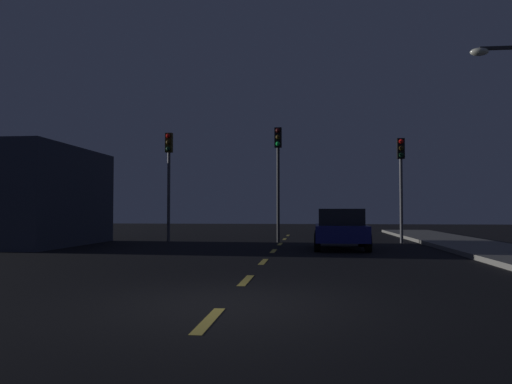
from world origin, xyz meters
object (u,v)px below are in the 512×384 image
at_px(traffic_signal_left, 169,165).
at_px(traffic_signal_right, 401,169).
at_px(car_stopped_ahead, 341,229).
at_px(traffic_signal_center, 278,162).

bearing_deg(traffic_signal_left, traffic_signal_right, -0.00).
height_order(traffic_signal_right, car_stopped_ahead, traffic_signal_right).
distance_m(traffic_signal_left, traffic_signal_right, 10.46).
bearing_deg(traffic_signal_right, car_stopped_ahead, -127.22).
xyz_separation_m(traffic_signal_left, traffic_signal_right, (10.46, -0.00, -0.26)).
height_order(traffic_signal_left, traffic_signal_center, traffic_signal_center).
bearing_deg(car_stopped_ahead, traffic_signal_right, 52.78).
relative_size(traffic_signal_left, traffic_signal_right, 1.09).
distance_m(traffic_signal_center, car_stopped_ahead, 5.36).
xyz_separation_m(traffic_signal_center, traffic_signal_right, (5.41, -0.00, -0.37)).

